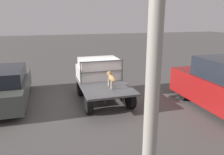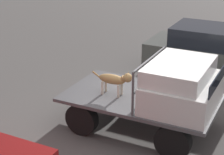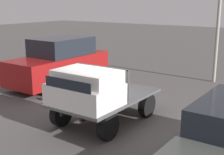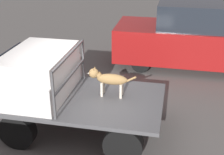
# 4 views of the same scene
# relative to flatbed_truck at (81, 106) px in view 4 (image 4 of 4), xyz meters

# --- Properties ---
(ground_plane) EXTENTS (80.00, 80.00, 0.00)m
(ground_plane) POSITION_rel_flatbed_truck_xyz_m (0.00, 0.00, -0.60)
(ground_plane) COLOR #514F4C
(flatbed_truck) EXTENTS (3.56, 2.08, 0.83)m
(flatbed_truck) POSITION_rel_flatbed_truck_xyz_m (0.00, 0.00, 0.00)
(flatbed_truck) COLOR black
(flatbed_truck) RESTS_ON ground
(truck_cab) EXTENTS (1.45, 1.96, 0.99)m
(truck_cab) POSITION_rel_flatbed_truck_xyz_m (0.97, 0.00, 0.70)
(truck_cab) COLOR silver
(truck_cab) RESTS_ON flatbed_truck
(truck_headboard) EXTENTS (0.04, 1.96, 0.99)m
(truck_headboard) POSITION_rel_flatbed_truck_xyz_m (0.21, 0.00, 0.89)
(truck_headboard) COLOR #4C4C4F
(truck_headboard) RESTS_ON flatbed_truck
(dog) EXTENTS (1.08, 0.23, 0.64)m
(dog) POSITION_rel_flatbed_truck_xyz_m (-0.56, -0.21, 0.63)
(dog) COLOR beige
(dog) RESTS_ON flatbed_truck
(parked_pickup_far) EXTENTS (4.89, 2.00, 2.14)m
(parked_pickup_far) POSITION_rel_flatbed_truck_xyz_m (-2.48, -4.41, 0.44)
(parked_pickup_far) COLOR black
(parked_pickup_far) RESTS_ON ground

